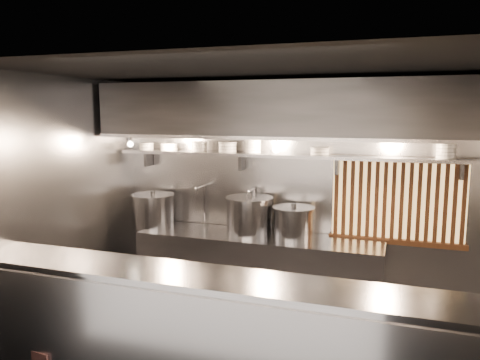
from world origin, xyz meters
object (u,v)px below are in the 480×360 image
Objects in this scene: pendant_bulb at (276,149)px; stock_pot_mid at (249,215)px; stock_pot_right at (293,222)px; stock_pot_left at (153,210)px; heat_lamp at (129,139)px.

stock_pot_mid is at bearing -176.39° from pendant_bulb.
stock_pot_left is at bearing -178.99° from stock_pot_right.
stock_pot_mid is (-0.33, -0.02, -0.83)m from pendant_bulb.
heat_lamp is 1.77m from stock_pot_mid.
stock_pot_mid is 1.03× the size of stock_pot_right.
pendant_bulb is at bearing 2.12° from stock_pot_left.
stock_pot_left is (-1.65, -0.06, -0.84)m from pendant_bulb.
stock_pot_mid is at bearing 12.62° from heat_lamp.
stock_pot_right is (0.56, -0.01, -0.04)m from stock_pot_mid.
pendant_bulb is at bearing 11.00° from heat_lamp.
stock_pot_right is at bearing 1.01° from stock_pot_left.
stock_pot_left is 1.32m from stock_pot_mid.
stock_pot_mid is (1.32, 0.04, 0.02)m from stock_pot_left.
pendant_bulb is 0.26× the size of stock_pot_left.
pendant_bulb reaches higher than stock_pot_right.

